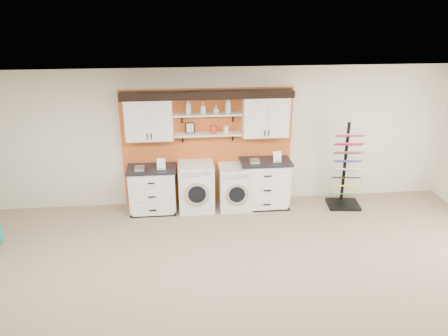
{
  "coord_description": "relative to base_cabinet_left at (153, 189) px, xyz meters",
  "views": [
    {
      "loc": [
        -0.53,
        -4.4,
        4.02
      ],
      "look_at": [
        0.16,
        2.3,
        1.39
      ],
      "focal_mm": 35.0,
      "sensor_mm": 36.0,
      "label": 1
    }
  ],
  "objects": [
    {
      "name": "upper_cabinet_left",
      "position": [
        -0.0,
        0.15,
        1.41
      ],
      "size": [
        0.9,
        0.35,
        0.84
      ],
      "color": "white",
      "rests_on": "wall_back"
    },
    {
      "name": "canister_red",
      "position": [
        1.23,
        0.16,
        1.16
      ],
      "size": [
        0.11,
        0.11,
        0.16
      ],
      "primitive_type": "cylinder",
      "color": "red",
      "rests_on": "shelf_lower"
    },
    {
      "name": "base_cabinet_left",
      "position": [
        0.0,
        0.0,
        0.0
      ],
      "size": [
        0.95,
        0.66,
        0.93
      ],
      "color": "white",
      "rests_on": "floor"
    },
    {
      "name": "shelf_lower",
      "position": [
        1.13,
        0.16,
        1.06
      ],
      "size": [
        1.32,
        0.28,
        0.03
      ],
      "primitive_type": "cube",
      "color": "white",
      "rests_on": "wall_back"
    },
    {
      "name": "crown_molding",
      "position": [
        1.13,
        0.17,
        1.86
      ],
      "size": [
        3.3,
        0.41,
        0.13
      ],
      "color": "black",
      "rests_on": "wall_back"
    },
    {
      "name": "washer",
      "position": [
        0.87,
        -0.0,
        0.02
      ],
      "size": [
        0.7,
        0.71,
        0.98
      ],
      "color": "white",
      "rests_on": "floor"
    },
    {
      "name": "base_cabinet_right",
      "position": [
        2.26,
        -0.0,
        0.03
      ],
      "size": [
        1.02,
        0.66,
        0.99
      ],
      "color": "white",
      "rests_on": "floor"
    },
    {
      "name": "dryer",
      "position": [
        1.65,
        -0.0,
        -0.02
      ],
      "size": [
        0.64,
        0.71,
        0.9
      ],
      "color": "white",
      "rests_on": "floor"
    },
    {
      "name": "sample_rack",
      "position": [
        3.89,
        -0.16,
        0.08
      ],
      "size": [
        0.69,
        0.6,
        1.74
      ],
      "rotation": [
        0.0,
        0.0,
        -0.13
      ],
      "color": "black",
      "rests_on": "floor"
    },
    {
      "name": "soap_bottle_a",
      "position": [
        0.76,
        0.16,
        1.62
      ],
      "size": [
        0.14,
        0.14,
        0.29
      ],
      "primitive_type": "imported",
      "rotation": [
        0.0,
        0.0,
        -1.31
      ],
      "color": "silver",
      "rests_on": "shelf_upper"
    },
    {
      "name": "ceiling",
      "position": [
        1.13,
        -3.64,
        2.33
      ],
      "size": [
        10.0,
        10.0,
        0.0
      ],
      "primitive_type": "plane",
      "rotation": [
        3.14,
        0.0,
        0.0
      ],
      "color": "white",
      "rests_on": "wall_back"
    },
    {
      "name": "canister_cream",
      "position": [
        1.48,
        0.16,
        1.15
      ],
      "size": [
        0.1,
        0.1,
        0.14
      ],
      "primitive_type": "cylinder",
      "color": "silver",
      "rests_on": "shelf_lower"
    },
    {
      "name": "soap_bottle_d",
      "position": [
        1.52,
        0.16,
        1.64
      ],
      "size": [
        0.18,
        0.18,
        0.32
      ],
      "primitive_type": "imported",
      "rotation": [
        0.0,
        0.0,
        2.25
      ],
      "color": "silver",
      "rests_on": "shelf_upper"
    },
    {
      "name": "wall_back",
      "position": [
        1.13,
        0.36,
        0.93
      ],
      "size": [
        10.0,
        0.0,
        10.0
      ],
      "primitive_type": "plane",
      "rotation": [
        1.57,
        0.0,
        0.0
      ],
      "color": "beige",
      "rests_on": "floor"
    },
    {
      "name": "picture_frame",
      "position": [
        0.78,
        0.21,
        1.19
      ],
      "size": [
        0.18,
        0.02,
        0.22
      ],
      "color": "black",
      "rests_on": "shelf_lower"
    },
    {
      "name": "floor",
      "position": [
        1.13,
        -3.64,
        -0.47
      ],
      "size": [
        10.0,
        10.0,
        0.0
      ],
      "primitive_type": "plane",
      "color": "gray",
      "rests_on": "ground"
    },
    {
      "name": "shelf_upper",
      "position": [
        1.13,
        0.16,
        1.46
      ],
      "size": [
        1.32,
        0.28,
        0.03
      ],
      "primitive_type": "cube",
      "color": "white",
      "rests_on": "wall_back"
    },
    {
      "name": "accent_panel",
      "position": [
        1.13,
        0.32,
        0.73
      ],
      "size": [
        3.4,
        0.07,
        2.4
      ],
      "primitive_type": "cube",
      "color": "#BE5520",
      "rests_on": "wall_back"
    },
    {
      "name": "soap_bottle_c",
      "position": [
        1.29,
        0.16,
        1.56
      ],
      "size": [
        0.16,
        0.16,
        0.15
      ],
      "primitive_type": "imported",
      "rotation": [
        0.0,
        0.0,
        1.16
      ],
      "color": "silver",
      "rests_on": "shelf_upper"
    },
    {
      "name": "soap_bottle_b",
      "position": [
        1.05,
        0.16,
        1.59
      ],
      "size": [
        0.12,
        0.11,
        0.22
      ],
      "primitive_type": "imported",
      "rotation": [
        0.0,
        0.0,
        4.55
      ],
      "color": "silver",
      "rests_on": "shelf_upper"
    },
    {
      "name": "upper_cabinet_right",
      "position": [
        2.26,
        0.15,
        1.41
      ],
      "size": [
        0.9,
        0.35,
        0.84
      ],
      "color": "white",
      "rests_on": "wall_back"
    }
  ]
}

